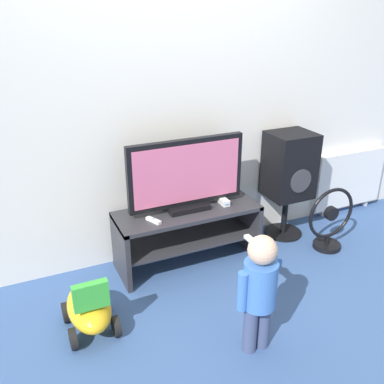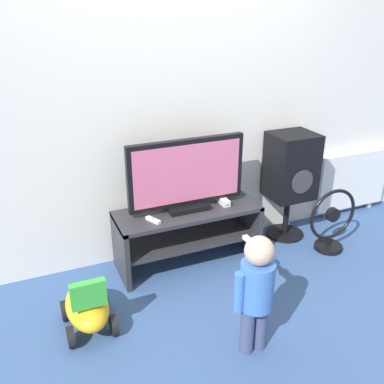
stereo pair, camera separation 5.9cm
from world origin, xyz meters
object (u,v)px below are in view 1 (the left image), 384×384
at_px(remote_primary, 154,220).
at_px(game_console, 222,200).
at_px(speaker_tower, 289,168).
at_px(floor_fan, 330,222).
at_px(ride_on_toy, 89,308).
at_px(radiator, 348,179).
at_px(television, 186,176).
at_px(child, 259,284).

bearing_deg(remote_primary, game_console, 7.86).
relative_size(remote_primary, speaker_tower, 0.14).
bearing_deg(floor_fan, ride_on_toy, -175.33).
bearing_deg(radiator, remote_primary, -171.99).
bearing_deg(remote_primary, floor_fan, -7.91).
distance_m(television, radiator, 1.86).
height_order(child, speaker_tower, speaker_tower).
distance_m(child, floor_fan, 1.39).
relative_size(game_console, ride_on_toy, 0.37).
bearing_deg(television, speaker_tower, 2.98).
distance_m(child, radiator, 2.19).
bearing_deg(ride_on_toy, game_console, 21.18).
relative_size(floor_fan, ride_on_toy, 1.14).
bearing_deg(speaker_tower, floor_fan, -61.53).
height_order(remote_primary, radiator, radiator).
bearing_deg(radiator, ride_on_toy, -166.03).
height_order(television, radiator, television).
bearing_deg(game_console, speaker_tower, 5.84).
bearing_deg(remote_primary, television, 18.44).
distance_m(game_console, floor_fan, 0.94).
bearing_deg(child, remote_primary, 107.53).
bearing_deg(remote_primary, child, -72.47).
relative_size(remote_primary, floor_fan, 0.24).
xyz_separation_m(child, speaker_tower, (0.97, 1.08, 0.18)).
distance_m(remote_primary, child, 0.97).
bearing_deg(television, child, -90.51).
height_order(television, floor_fan, television).
distance_m(television, game_console, 0.38).
relative_size(floor_fan, radiator, 0.69).
bearing_deg(radiator, floor_fan, -142.27).
height_order(speaker_tower, floor_fan, speaker_tower).
relative_size(speaker_tower, radiator, 1.19).
bearing_deg(game_console, remote_primary, -172.14).
height_order(television, child, television).
distance_m(ride_on_toy, radiator, 2.76).
height_order(speaker_tower, radiator, speaker_tower).
distance_m(game_console, speaker_tower, 0.69).
bearing_deg(child, speaker_tower, 47.87).
bearing_deg(floor_fan, remote_primary, 172.09).
bearing_deg(remote_primary, radiator, 8.01).
bearing_deg(child, television, 89.49).
distance_m(remote_primary, floor_fan, 1.49).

